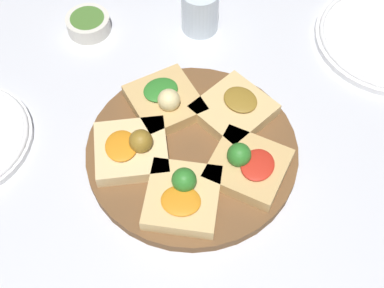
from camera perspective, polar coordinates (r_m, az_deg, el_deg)
The scene contains 9 objects.
ground_plane at distance 0.77m, azimuth 0.00°, elevation -1.09°, with size 3.00×3.00×0.00m, color silver.
serving_board at distance 0.76m, azimuth 0.00°, elevation -0.77°, with size 0.30×0.30×0.02m, color brown.
focaccia_slice_0 at distance 0.79m, azimuth -2.89°, elevation 4.64°, with size 0.10×0.11×0.05m.
focaccia_slice_1 at distance 0.74m, azimuth -6.42°, elevation -0.52°, with size 0.12×0.12×0.05m.
focaccia_slice_2 at distance 0.70m, azimuth -1.01°, elevation -5.48°, with size 0.13×0.13×0.05m.
focaccia_slice_3 at distance 0.73m, azimuth 5.93°, elevation -2.25°, with size 0.14×0.14×0.05m.
focaccia_slice_4 at distance 0.78m, azimuth 4.54°, elevation 3.70°, with size 0.13×0.12×0.03m.
water_glass at distance 0.90m, azimuth 0.86°, elevation 14.07°, with size 0.06×0.06×0.08m, color silver.
dipping_bowl at distance 0.93m, azimuth -11.01°, elevation 12.52°, with size 0.07×0.07×0.03m.
Camera 1 is at (-0.16, -0.38, 0.65)m, focal length 50.00 mm.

